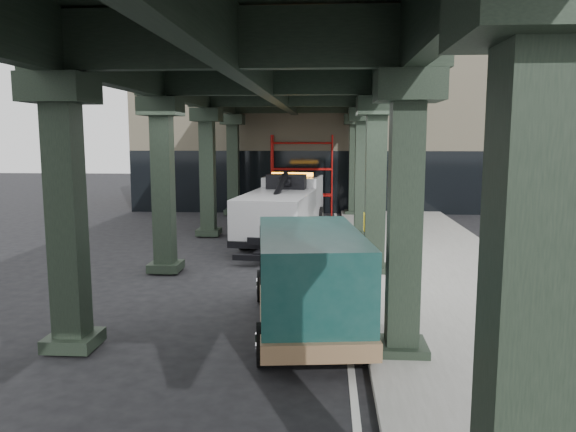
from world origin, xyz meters
The scene contains 8 objects.
ground centered at (0.00, 0.00, 0.00)m, with size 90.00×90.00×0.00m, color black.
sidewalk centered at (4.50, 2.00, 0.07)m, with size 5.00×40.00×0.15m, color gray.
lane_stripe centered at (1.70, 2.00, 0.01)m, with size 0.12×38.00×0.01m, color silver.
viaduct centered at (-0.40, 2.00, 5.46)m, with size 7.40×32.00×6.40m.
building centered at (2.00, 20.00, 4.00)m, with size 22.00×10.00×8.00m, color #C6B793.
scaffolding centered at (0.00, 14.64, 2.11)m, with size 3.08×0.88×4.00m.
tow_truck centered at (-0.34, 7.49, 1.27)m, with size 3.01×8.10×2.60m.
towed_van centered at (0.91, -2.72, 1.14)m, with size 2.61×5.41×2.11m.
Camera 1 is at (1.26, -13.66, 3.92)m, focal length 35.00 mm.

